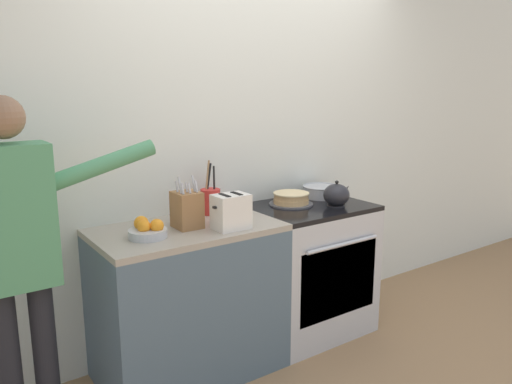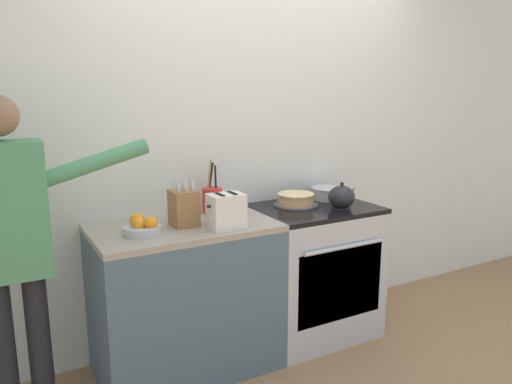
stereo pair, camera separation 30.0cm
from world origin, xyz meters
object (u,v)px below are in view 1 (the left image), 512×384
stove_range (308,268)px  fruit_bowl (147,230)px  mixing_bowl (322,191)px  utensil_crock (210,201)px  person_baker (18,245)px  toaster (231,212)px  knife_block (187,209)px  layer_cake (291,199)px  tea_kettle (337,195)px

stove_range → fruit_bowl: size_ratio=4.42×
mixing_bowl → utensil_crock: (-0.88, 0.05, 0.04)m
stove_range → person_baker: person_baker is taller
stove_range → utensil_crock: bearing=164.2°
mixing_bowl → toaster: size_ratio=1.30×
fruit_bowl → toaster: bearing=-14.3°
knife_block → mixing_bowl: bearing=7.2°
layer_cake → fruit_bowl: 1.08m
stove_range → layer_cake: size_ratio=3.04×
person_baker → toaster: bearing=-1.1°
utensil_crock → toaster: size_ratio=1.58×
knife_block → utensil_crock: bearing=36.5°
toaster → person_baker: (-1.07, 0.09, -0.01)m
stove_range → toaster: 0.92m
tea_kettle → utensil_crock: utensil_crock is taller
layer_cake → mixing_bowl: bearing=9.3°
knife_block → person_baker: person_baker is taller
mixing_bowl → toaster: bearing=-162.3°
utensil_crock → fruit_bowl: (-0.52, -0.24, -0.04)m
person_baker → utensil_crock: bearing=16.6°
fruit_bowl → person_baker: person_baker is taller
knife_block → fruit_bowl: (-0.26, -0.05, -0.06)m
tea_kettle → toaster: size_ratio=1.02×
stove_range → toaster: size_ratio=4.28×
stove_range → tea_kettle: (0.13, -0.11, 0.52)m
mixing_bowl → utensil_crock: size_ratio=0.82×
stove_range → tea_kettle: size_ratio=4.21×
utensil_crock → knife_block: bearing=-143.5°
layer_cake → knife_block: size_ratio=1.00×
layer_cake → stove_range: bearing=-41.5°
layer_cake → toaster: size_ratio=1.41×
knife_block → toaster: bearing=-40.5°
layer_cake → utensil_crock: size_ratio=0.89×
layer_cake → person_baker: person_baker is taller
utensil_crock → toaster: utensil_crock is taller
tea_kettle → utensil_crock: bearing=159.2°
layer_cake → utensil_crock: bearing=169.7°
fruit_bowl → person_baker: 0.63m
tea_kettle → mixing_bowl: bearing=68.6°
layer_cake → mixing_bowl: size_ratio=1.08×
layer_cake → mixing_bowl: 0.33m
utensil_crock → fruit_bowl: bearing=-155.1°
tea_kettle → toaster: bearing=-176.3°
tea_kettle → person_baker: size_ratio=0.13×
tea_kettle → toaster: (-0.86, -0.06, 0.02)m
tea_kettle → toaster: 0.86m
utensil_crock → toaster: bearing=-101.8°
tea_kettle → knife_block: 1.05m
tea_kettle → mixing_bowl: size_ratio=0.78×
stove_range → mixing_bowl: bearing=30.6°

